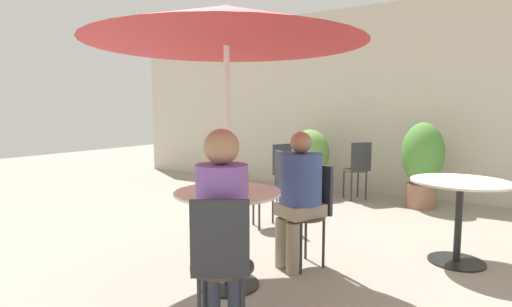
{
  "coord_description": "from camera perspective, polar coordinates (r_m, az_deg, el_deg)",
  "views": [
    {
      "loc": [
        1.86,
        -2.42,
        1.35
      ],
      "look_at": [
        0.09,
        0.36,
        0.99
      ],
      "focal_mm": 28.0,
      "sensor_mm": 36.0,
      "label": 1
    }
  ],
  "objects": [
    {
      "name": "umbrella",
      "position": [
        3.03,
        -4.26,
        17.72
      ],
      "size": [
        2.02,
        2.02,
        2.09
      ],
      "color": "silver",
      "rests_on": "ground_plane"
    },
    {
      "name": "bistro_chair_3",
      "position": [
        6.13,
        14.38,
        -1.65
      ],
      "size": [
        0.43,
        0.43,
        0.88
      ],
      "rotation": [
        0.0,
        0.0,
        3.96
      ],
      "color": "#42382D",
      "rests_on": "ground_plane"
    },
    {
      "name": "bistro_chair_2",
      "position": [
        5.55,
        4.27,
        -2.28
      ],
      "size": [
        0.42,
        0.41,
        0.88
      ],
      "rotation": [
        0.0,
        0.0,
        1.15
      ],
      "color": "#42382D",
      "rests_on": "ground_plane"
    },
    {
      "name": "beer_glass_1",
      "position": [
        2.92,
        -1.72,
        -4.32
      ],
      "size": [
        0.07,
        0.07,
        0.15
      ],
      "color": "#B28433",
      "rests_on": "cafe_table_near"
    },
    {
      "name": "seated_person_0",
      "position": [
        2.37,
        -4.84,
        -8.54
      ],
      "size": [
        0.37,
        0.38,
        1.24
      ],
      "rotation": [
        0.0,
        0.0,
        3.73
      ],
      "color": "#42475B",
      "rests_on": "ground_plane"
    },
    {
      "name": "cafe_table_far",
      "position": [
        3.94,
        27.08,
        -6.06
      ],
      "size": [
        0.82,
        0.82,
        0.74
      ],
      "color": "black",
      "rests_on": "ground_plane"
    },
    {
      "name": "beer_glass_0",
      "position": [
        3.11,
        -6.33,
        -3.75
      ],
      "size": [
        0.06,
        0.06,
        0.15
      ],
      "color": "beige",
      "rests_on": "cafe_table_near"
    },
    {
      "name": "ground_plane",
      "position": [
        3.33,
        -4.92,
        -17.61
      ],
      "size": [
        20.0,
        20.0,
        0.0
      ],
      "primitive_type": "plane",
      "color": "gray"
    },
    {
      "name": "potted_plant_0",
      "position": [
        6.42,
        7.68,
        -0.79
      ],
      "size": [
        0.62,
        0.62,
        1.04
      ],
      "color": "slate",
      "rests_on": "ground_plane"
    },
    {
      "name": "bistro_chair_4",
      "position": [
        6.58,
        -5.26,
        -0.96
      ],
      "size": [
        0.37,
        0.39,
        0.88
      ],
      "rotation": [
        0.0,
        0.0,
        0.14
      ],
      "color": "#42382D",
      "rests_on": "ground_plane"
    },
    {
      "name": "bistro_chair_0",
      "position": [
        2.3,
        -5.01,
        -14.65
      ],
      "size": [
        0.42,
        0.43,
        0.88
      ],
      "rotation": [
        0.0,
        0.0,
        -2.55
      ],
      "color": "#42382D",
      "rests_on": "ground_plane"
    },
    {
      "name": "bistro_chair_1",
      "position": [
        3.51,
        7.98,
        -7.31
      ],
      "size": [
        0.41,
        0.42,
        0.88
      ],
      "rotation": [
        0.0,
        0.0,
        -0.46
      ],
      "color": "#42382D",
      "rests_on": "ground_plane"
    },
    {
      "name": "storefront_wall",
      "position": [
        6.73,
        16.45,
        7.27
      ],
      "size": [
        10.0,
        0.06,
        3.0
      ],
      "color": "beige",
      "rests_on": "ground_plane"
    },
    {
      "name": "bistro_chair_5",
      "position": [
        4.61,
        2.52,
        -4.02
      ],
      "size": [
        0.43,
        0.43,
        0.88
      ],
      "rotation": [
        0.0,
        0.0,
        5.56
      ],
      "color": "#42382D",
      "rests_on": "ground_plane"
    },
    {
      "name": "cafe_table_near",
      "position": [
        3.07,
        -4.04,
        -8.82
      ],
      "size": [
        0.81,
        0.81,
        0.74
      ],
      "color": "black",
      "rests_on": "ground_plane"
    },
    {
      "name": "seated_person_1",
      "position": [
        3.39,
        6.14,
        -4.95
      ],
      "size": [
        0.43,
        0.44,
        1.17
      ],
      "rotation": [
        0.0,
        0.0,
        -0.46
      ],
      "color": "gray",
      "rests_on": "ground_plane"
    },
    {
      "name": "potted_plant_1",
      "position": [
        5.93,
        22.69,
        -0.92
      ],
      "size": [
        0.56,
        0.56,
        1.18
      ],
      "color": "#93664C",
      "rests_on": "ground_plane"
    }
  ]
}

